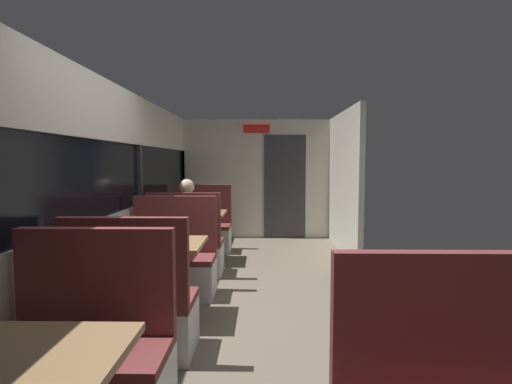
# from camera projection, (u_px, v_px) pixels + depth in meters

# --- Properties ---
(ground_plane) EXTENTS (3.30, 9.20, 0.02)m
(ground_plane) POSITION_uv_depth(u_px,v_px,m) (250.00, 325.00, 3.67)
(ground_plane) COLOR #665B4C
(carriage_window_panel_left) EXTENTS (0.09, 8.48, 2.30)m
(carriage_window_panel_left) POSITION_uv_depth(u_px,v_px,m) (90.00, 204.00, 3.60)
(carriage_window_panel_left) COLOR beige
(carriage_window_panel_left) RESTS_ON ground_plane
(carriage_end_bulkhead) EXTENTS (2.90, 0.11, 2.30)m
(carriage_end_bulkhead) POSITION_uv_depth(u_px,v_px,m) (260.00, 180.00, 7.76)
(carriage_end_bulkhead) COLOR beige
(carriage_end_bulkhead) RESTS_ON ground_plane
(carriage_aisle_panel_right) EXTENTS (0.08, 2.40, 2.30)m
(carriage_aisle_panel_right) POSITION_uv_depth(u_px,v_px,m) (344.00, 182.00, 6.54)
(carriage_aisle_panel_right) COLOR beige
(carriage_aisle_panel_right) RESTS_ON ground_plane
(dining_table_near_window) EXTENTS (0.90, 0.70, 0.74)m
(dining_table_near_window) POSITION_uv_depth(u_px,v_px,m) (4.00, 383.00, 1.55)
(dining_table_near_window) COLOR #9E9EA3
(dining_table_near_window) RESTS_ON ground_plane
(bench_near_window_facing_entry) EXTENTS (0.95, 0.50, 1.10)m
(bench_near_window_facing_entry) POSITION_uv_depth(u_px,v_px,m) (86.00, 367.00, 2.27)
(bench_near_window_facing_entry) COLOR silver
(bench_near_window_facing_entry) RESTS_ON ground_plane
(dining_table_mid_window) EXTENTS (0.90, 0.70, 0.74)m
(dining_table_mid_window) POSITION_uv_depth(u_px,v_px,m) (155.00, 253.00, 3.73)
(dining_table_mid_window) COLOR #9E9EA3
(dining_table_mid_window) RESTS_ON ground_plane
(bench_mid_window_facing_end) EXTENTS (0.95, 0.50, 1.10)m
(bench_mid_window_facing_end) POSITION_uv_depth(u_px,v_px,m) (132.00, 313.00, 3.06)
(bench_mid_window_facing_end) COLOR silver
(bench_mid_window_facing_end) RESTS_ON ground_plane
(bench_mid_window_facing_entry) EXTENTS (0.95, 0.50, 1.10)m
(bench_mid_window_facing_entry) POSITION_uv_depth(u_px,v_px,m) (173.00, 266.00, 4.45)
(bench_mid_window_facing_entry) COLOR silver
(bench_mid_window_facing_entry) RESTS_ON ground_plane
(dining_table_far_window) EXTENTS (0.90, 0.70, 0.74)m
(dining_table_far_window) POSITION_uv_depth(u_px,v_px,m) (195.00, 219.00, 5.92)
(dining_table_far_window) COLOR #9E9EA3
(dining_table_far_window) RESTS_ON ground_plane
(bench_far_window_facing_end) EXTENTS (0.95, 0.50, 1.10)m
(bench_far_window_facing_end) POSITION_uv_depth(u_px,v_px,m) (186.00, 250.00, 5.25)
(bench_far_window_facing_end) COLOR silver
(bench_far_window_facing_end) RESTS_ON ground_plane
(bench_far_window_facing_entry) EXTENTS (0.95, 0.50, 1.10)m
(bench_far_window_facing_entry) POSITION_uv_depth(u_px,v_px,m) (202.00, 231.00, 6.64)
(bench_far_window_facing_entry) COLOR silver
(bench_far_window_facing_entry) RESTS_ON ground_plane
(seated_passenger) EXTENTS (0.47, 0.55, 1.26)m
(seated_passenger) POSITION_uv_depth(u_px,v_px,m) (187.00, 233.00, 5.30)
(seated_passenger) COLOR #26262D
(seated_passenger) RESTS_ON ground_plane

